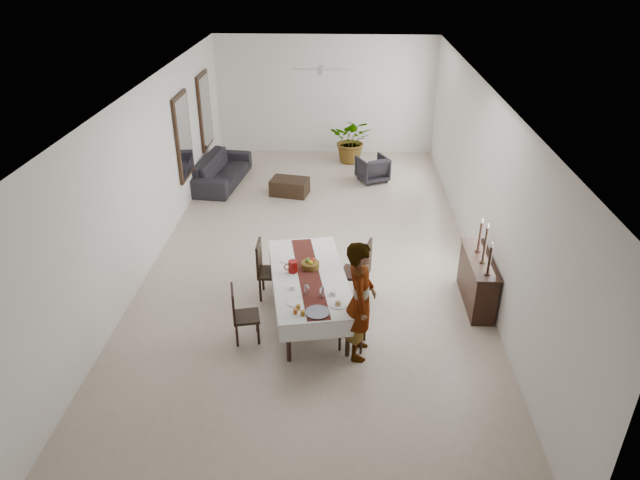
# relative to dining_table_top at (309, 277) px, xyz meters

# --- Properties ---
(floor) EXTENTS (6.00, 12.00, 0.00)m
(floor) POSITION_rel_dining_table_top_xyz_m (-0.03, 2.02, -0.70)
(floor) COLOR beige
(floor) RESTS_ON ground
(ceiling) EXTENTS (6.00, 12.00, 0.02)m
(ceiling) POSITION_rel_dining_table_top_xyz_m (-0.03, 2.02, 2.50)
(ceiling) COLOR white
(ceiling) RESTS_ON wall_back
(wall_back) EXTENTS (6.00, 0.02, 3.20)m
(wall_back) POSITION_rel_dining_table_top_xyz_m (-0.03, 8.02, 0.90)
(wall_back) COLOR white
(wall_back) RESTS_ON floor
(wall_front) EXTENTS (6.00, 0.02, 3.20)m
(wall_front) POSITION_rel_dining_table_top_xyz_m (-0.03, -3.98, 0.90)
(wall_front) COLOR white
(wall_front) RESTS_ON floor
(wall_left) EXTENTS (0.02, 12.00, 3.20)m
(wall_left) POSITION_rel_dining_table_top_xyz_m (-3.03, 2.02, 0.90)
(wall_left) COLOR white
(wall_left) RESTS_ON floor
(wall_right) EXTENTS (0.02, 12.00, 3.20)m
(wall_right) POSITION_rel_dining_table_top_xyz_m (2.97, 2.02, 0.90)
(wall_right) COLOR white
(wall_right) RESTS_ON floor
(dining_table_top) EXTENTS (1.36, 2.46, 0.05)m
(dining_table_top) POSITION_rel_dining_table_top_xyz_m (0.00, 0.00, 0.00)
(dining_table_top) COLOR black
(dining_table_top) RESTS_ON table_leg_fl
(table_leg_fl) EXTENTS (0.08, 0.08, 0.68)m
(table_leg_fl) POSITION_rel_dining_table_top_xyz_m (-0.22, -1.16, -0.36)
(table_leg_fl) COLOR black
(table_leg_fl) RESTS_ON floor
(table_leg_fr) EXTENTS (0.08, 0.08, 0.68)m
(table_leg_fr) POSITION_rel_dining_table_top_xyz_m (0.61, -1.01, -0.36)
(table_leg_fr) COLOR black
(table_leg_fr) RESTS_ON floor
(table_leg_bl) EXTENTS (0.08, 0.08, 0.68)m
(table_leg_bl) POSITION_rel_dining_table_top_xyz_m (-0.61, 1.01, -0.36)
(table_leg_bl) COLOR black
(table_leg_bl) RESTS_ON floor
(table_leg_br) EXTENTS (0.08, 0.08, 0.68)m
(table_leg_br) POSITION_rel_dining_table_top_xyz_m (0.22, 1.16, -0.36)
(table_leg_br) COLOR black
(table_leg_br) RESTS_ON floor
(tablecloth_top) EXTENTS (1.57, 2.66, 0.01)m
(tablecloth_top) POSITION_rel_dining_table_top_xyz_m (0.00, 0.00, 0.03)
(tablecloth_top) COLOR white
(tablecloth_top) RESTS_ON dining_table_top
(tablecloth_drape_left) EXTENTS (0.45, 2.46, 0.29)m
(tablecloth_drape_left) POSITION_rel_dining_table_top_xyz_m (-0.56, -0.10, -0.11)
(tablecloth_drape_left) COLOR silver
(tablecloth_drape_left) RESTS_ON dining_table_top
(tablecloth_drape_right) EXTENTS (0.45, 2.46, 0.29)m
(tablecloth_drape_right) POSITION_rel_dining_table_top_xyz_m (0.56, 0.10, -0.11)
(tablecloth_drape_right) COLOR white
(tablecloth_drape_right) RESTS_ON dining_table_top
(tablecloth_drape_near) EXTENTS (1.13, 0.21, 0.29)m
(tablecloth_drape_near) POSITION_rel_dining_table_top_xyz_m (0.22, -1.23, -0.11)
(tablecloth_drape_near) COLOR silver
(tablecloth_drape_near) RESTS_ON dining_table_top
(tablecloth_drape_far) EXTENTS (1.13, 0.21, 0.29)m
(tablecloth_drape_far) POSITION_rel_dining_table_top_xyz_m (-0.22, 1.23, -0.11)
(tablecloth_drape_far) COLOR silver
(tablecloth_drape_far) RESTS_ON dining_table_top
(table_runner) EXTENTS (0.76, 2.44, 0.00)m
(table_runner) POSITION_rel_dining_table_top_xyz_m (0.00, 0.00, 0.04)
(table_runner) COLOR maroon
(table_runner) RESTS_ON tablecloth_top
(red_pitcher) EXTENTS (0.17, 0.17, 0.19)m
(red_pitcher) POSITION_rel_dining_table_top_xyz_m (-0.26, 0.10, 0.13)
(red_pitcher) COLOR maroon
(red_pitcher) RESTS_ON tablecloth_top
(pitcher_handle) EXTENTS (0.12, 0.04, 0.12)m
(pitcher_handle) POSITION_rel_dining_table_top_xyz_m (-0.35, 0.09, 0.13)
(pitcher_handle) COLOR maroon
(pitcher_handle) RESTS_ON red_pitcher
(wine_glass_near) EXTENTS (0.07, 0.07, 0.16)m
(wine_glass_near) POSITION_rel_dining_table_top_xyz_m (0.23, -0.60, 0.12)
(wine_glass_near) COLOR silver
(wine_glass_near) RESTS_ON tablecloth_top
(wine_glass_mid) EXTENTS (0.07, 0.07, 0.16)m
(wine_glass_mid) POSITION_rel_dining_table_top_xyz_m (-0.00, -0.54, 0.12)
(wine_glass_mid) COLOR silver
(wine_glass_mid) RESTS_ON tablecloth_top
(teacup_right) EXTENTS (0.09, 0.09, 0.06)m
(teacup_right) POSITION_rel_dining_table_top_xyz_m (0.39, -0.52, 0.06)
(teacup_right) COLOR silver
(teacup_right) RESTS_ON saucer_right
(saucer_right) EXTENTS (0.15, 0.15, 0.01)m
(saucer_right) POSITION_rel_dining_table_top_xyz_m (0.39, -0.52, 0.04)
(saucer_right) COLOR silver
(saucer_right) RESTS_ON tablecloth_top
(teacup_left) EXTENTS (0.09, 0.09, 0.06)m
(teacup_left) POSITION_rel_dining_table_top_xyz_m (-0.23, -0.39, 0.06)
(teacup_left) COLOR white
(teacup_left) RESTS_ON saucer_left
(saucer_left) EXTENTS (0.15, 0.15, 0.01)m
(saucer_left) POSITION_rel_dining_table_top_xyz_m (-0.23, -0.39, 0.04)
(saucer_left) COLOR white
(saucer_left) RESTS_ON tablecloth_top
(plate_near_right) EXTENTS (0.23, 0.23, 0.01)m
(plate_near_right) POSITION_rel_dining_table_top_xyz_m (0.47, -0.80, 0.04)
(plate_near_right) COLOR silver
(plate_near_right) RESTS_ON tablecloth_top
(bread_near_right) EXTENTS (0.09, 0.09, 0.09)m
(bread_near_right) POSITION_rel_dining_table_top_xyz_m (0.47, -0.80, 0.07)
(bread_near_right) COLOR tan
(bread_near_right) RESTS_ON plate_near_right
(plate_near_left) EXTENTS (0.23, 0.23, 0.01)m
(plate_near_left) POSITION_rel_dining_table_top_xyz_m (-0.16, -0.77, 0.04)
(plate_near_left) COLOR silver
(plate_near_left) RESTS_ON tablecloth_top
(plate_far_left) EXTENTS (0.23, 0.23, 0.01)m
(plate_far_left) POSITION_rel_dining_table_top_xyz_m (-0.40, 0.47, 0.04)
(plate_far_left) COLOR white
(plate_far_left) RESTS_ON tablecloth_top
(serving_tray) EXTENTS (0.35, 0.35, 0.02)m
(serving_tray) POSITION_rel_dining_table_top_xyz_m (0.18, -1.00, 0.04)
(serving_tray) COLOR #3B3A3F
(serving_tray) RESTS_ON tablecloth_top
(jam_jar_a) EXTENTS (0.06, 0.06, 0.07)m
(jam_jar_a) POSITION_rel_dining_table_top_xyz_m (-0.03, -1.07, 0.07)
(jam_jar_a) COLOR #835813
(jam_jar_a) RESTS_ON tablecloth_top
(jam_jar_b) EXTENTS (0.06, 0.06, 0.07)m
(jam_jar_b) POSITION_rel_dining_table_top_xyz_m (-0.13, -1.03, 0.07)
(jam_jar_b) COLOR #8E4914
(jam_jar_b) RESTS_ON tablecloth_top
(jam_jar_c) EXTENTS (0.06, 0.06, 0.07)m
(jam_jar_c) POSITION_rel_dining_table_top_xyz_m (-0.10, -0.92, 0.07)
(jam_jar_c) COLOR #8B6014
(jam_jar_c) RESTS_ON tablecloth_top
(fruit_basket) EXTENTS (0.29, 0.29, 0.10)m
(fruit_basket) POSITION_rel_dining_table_top_xyz_m (0.00, 0.25, 0.08)
(fruit_basket) COLOR brown
(fruit_basket) RESTS_ON tablecloth_top
(fruit_red) EXTENTS (0.09, 0.09, 0.09)m
(fruit_red) POSITION_rel_dining_table_top_xyz_m (0.03, 0.27, 0.16)
(fruit_red) COLOR maroon
(fruit_red) RESTS_ON fruit_basket
(fruit_green) EXTENTS (0.08, 0.08, 0.08)m
(fruit_green) POSITION_rel_dining_table_top_xyz_m (-0.04, 0.27, 0.16)
(fruit_green) COLOR #518126
(fruit_green) RESTS_ON fruit_basket
(fruit_yellow) EXTENTS (0.08, 0.08, 0.08)m
(fruit_yellow) POSITION_rel_dining_table_top_xyz_m (0.01, 0.20, 0.16)
(fruit_yellow) COLOR gold
(fruit_yellow) RESTS_ON fruit_basket
(chair_right_near_seat) EXTENTS (0.46, 0.46, 0.04)m
(chair_right_near_seat) POSITION_rel_dining_table_top_xyz_m (0.69, -0.77, -0.29)
(chair_right_near_seat) COLOR black
(chair_right_near_seat) RESTS_ON chair_right_near_leg_fl
(chair_right_near_leg_fl) EXTENTS (0.05, 0.05, 0.39)m
(chair_right_near_leg_fl) POSITION_rel_dining_table_top_xyz_m (0.81, -0.96, -0.51)
(chair_right_near_leg_fl) COLOR black
(chair_right_near_leg_fl) RESTS_ON floor
(chair_right_near_leg_fr) EXTENTS (0.05, 0.05, 0.39)m
(chair_right_near_leg_fr) POSITION_rel_dining_table_top_xyz_m (0.88, -0.64, -0.51)
(chair_right_near_leg_fr) COLOR black
(chair_right_near_leg_fr) RESTS_ON floor
(chair_right_near_leg_bl) EXTENTS (0.05, 0.05, 0.39)m
(chair_right_near_leg_bl) POSITION_rel_dining_table_top_xyz_m (0.50, -0.90, -0.51)
(chair_right_near_leg_bl) COLOR black
(chair_right_near_leg_bl) RESTS_ON floor
(chair_right_near_leg_br) EXTENTS (0.05, 0.05, 0.39)m
(chair_right_near_leg_br) POSITION_rel_dining_table_top_xyz_m (0.56, -0.58, -0.51)
(chair_right_near_leg_br) COLOR black
(chair_right_near_leg_br) RESTS_ON floor
(chair_right_near_back) EXTENTS (0.11, 0.39, 0.50)m
(chair_right_near_back) POSITION_rel_dining_table_top_xyz_m (0.86, -0.80, -0.03)
(chair_right_near_back) COLOR black
(chair_right_near_back) RESTS_ON chair_right_near_seat
(chair_right_far_seat) EXTENTS (0.55, 0.55, 0.05)m
(chair_right_far_seat) POSITION_rel_dining_table_top_xyz_m (0.73, 0.54, -0.23)
(chair_right_far_seat) COLOR black
(chair_right_far_seat) RESTS_ON chair_right_far_leg_fl
(chair_right_far_leg_fl) EXTENTS (0.06, 0.06, 0.45)m
(chair_right_far_leg_fl) POSITION_rel_dining_table_top_xyz_m (0.86, 0.31, -0.48)
(chair_right_far_leg_fl) COLOR black
(chair_right_far_leg_fl) RESTS_ON floor
(chair_right_far_leg_fr) EXTENTS (0.06, 0.06, 0.45)m
(chair_right_far_leg_fr) POSITION_rel_dining_table_top_xyz_m (0.96, 0.67, -0.48)
(chair_right_far_leg_fr) COLOR black
(chair_right_far_leg_fr) RESTS_ON floor
(chair_right_far_leg_bl) EXTENTS (0.06, 0.06, 0.45)m
(chair_right_far_leg_bl) POSITION_rel_dining_table_top_xyz_m (0.50, 0.41, -0.48)
(chair_right_far_leg_bl) COLOR black
(chair_right_far_leg_bl) RESTS_ON floor
(chair_right_far_leg_br) EXTENTS (0.06, 0.06, 0.45)m
(chair_right_far_leg_br) POSITION_rel_dining_table_top_xyz_m (0.60, 0.76, -0.48)
(chair_right_far_leg_br) COLOR black
(chair_right_far_leg_br) RESTS_ON floor
(chair_right_far_back) EXTENTS (0.16, 0.45, 0.57)m
(chair_right_far_back) POSITION_rel_dining_table_top_xyz_m (0.93, 0.48, 0.08)
(chair_right_far_back) COLOR black
(chair_right_far_back) RESTS_ON chair_right_far_seat
(chair_left_near_seat) EXTENTS (0.46, 0.46, 0.04)m
(chair_left_near_seat) POSITION_rel_dining_table_top_xyz_m (-0.90, -0.68, -0.30)
(chair_left_near_seat) COLOR black
(chair_left_near_seat) RESTS_ON chair_left_near_leg_fl
(chair_left_near_leg_fl) EXTENTS (0.05, 0.05, 0.38)m
(chair_left_near_leg_fl) POSITION_rel_dining_table_top_xyz_m (-1.09, -0.56, -0.51)
(chair_left_near_leg_fl) COLOR black
(chair_left_near_leg_fl) RESTS_ON floor
(chair_left_near_leg_fr) EXTENTS (0.05, 0.05, 0.38)m
(chair_left_near_leg_fr) POSITION_rel_dining_table_top_xyz_m (-1.03, -0.87, -0.51)
(chair_left_near_leg_fr) COLOR black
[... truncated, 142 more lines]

